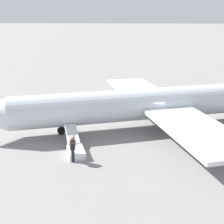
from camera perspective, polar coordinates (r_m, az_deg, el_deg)
ground_plane at (r=27.51m, az=6.59°, el=-2.63°), size 600.00×600.00×0.00m
airplane_main at (r=27.21m, az=8.60°, el=1.69°), size 28.94×22.36×6.99m
boarding_stairs at (r=22.25m, az=-6.77°, el=-6.60°), size 2.20×4.13×1.73m
passenger at (r=20.85m, az=-7.23°, el=-6.46°), size 0.42×0.57×1.74m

